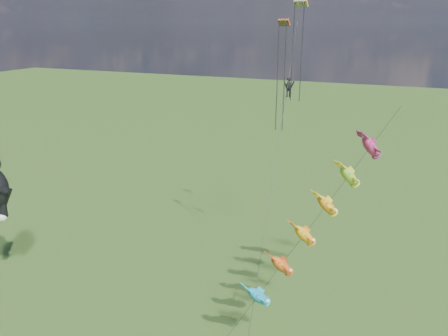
% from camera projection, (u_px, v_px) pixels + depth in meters
% --- Properties ---
extents(ground, '(300.00, 300.00, 0.00)m').
position_uv_depth(ground, '(16.00, 332.00, 32.33)').
color(ground, '#1D4010').
extents(fish_windsock_rig, '(10.15, 12.47, 16.32)m').
position_uv_depth(fish_windsock_rig, '(315.00, 221.00, 29.33)').
color(fish_windsock_rig, brown).
rests_on(fish_windsock_rig, ground).
extents(parafoil_rig, '(2.65, 17.42, 23.54)m').
position_uv_depth(parafoil_rig, '(289.00, 75.00, 35.23)').
color(parafoil_rig, brown).
rests_on(parafoil_rig, ground).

